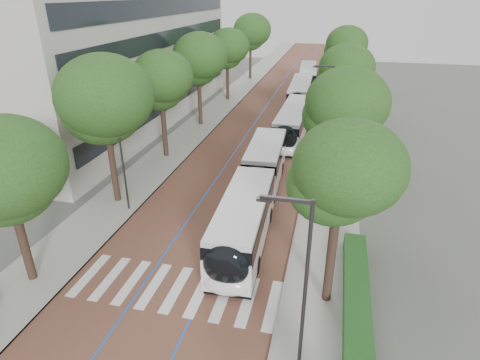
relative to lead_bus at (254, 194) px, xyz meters
name	(u,v)px	position (x,y,z in m)	size (l,w,h in m)	color
ground	(165,302)	(-2.53, -9.36, -1.63)	(160.00, 160.00, 0.00)	#51544C
road	(281,103)	(-2.53, 30.64, -1.62)	(11.00, 140.00, 0.02)	brown
sidewalk_left	(228,99)	(-10.03, 30.64, -1.57)	(4.00, 140.00, 0.12)	gray
sidewalk_right	(337,106)	(4.97, 30.64, -1.57)	(4.00, 140.00, 0.12)	gray
kerb_left	(241,100)	(-8.13, 30.64, -1.57)	(0.20, 140.00, 0.14)	gray
kerb_right	(322,105)	(3.07, 30.64, -1.57)	(0.20, 140.00, 0.14)	gray
zebra_crossing	(176,289)	(-2.33, -8.36, -1.60)	(10.55, 3.60, 0.01)	silver
lane_line_left	(269,102)	(-4.13, 30.64, -1.60)	(0.12, 126.00, 0.01)	#214DA9
lane_line_right	(292,103)	(-0.93, 30.64, -1.60)	(0.12, 126.00, 0.01)	#214DA9
office_building	(98,58)	(-22.00, 18.64, 5.37)	(18.11, 40.00, 14.00)	#A9A69C
hedge	(357,327)	(6.57, -9.36, -1.11)	(1.20, 14.00, 0.80)	#194919
streetlight_near	(300,285)	(4.09, -12.36, 3.19)	(1.82, 0.20, 8.00)	#2B2A2D
streetlight_far	(328,103)	(4.09, 12.64, 3.19)	(1.82, 0.20, 8.00)	#2B2A2D
lamp_post_left	(122,155)	(-8.63, -1.36, 2.49)	(0.14, 0.14, 8.00)	#2B2A2D
trees_left	(192,66)	(-10.03, 16.60, 5.27)	(6.30, 60.92, 10.12)	black
trees_right	(343,80)	(5.17, 14.33, 4.95)	(5.74, 47.15, 9.28)	black
lead_bus	(254,194)	(0.00, 0.00, 0.00)	(3.29, 18.49, 3.20)	black
bus_queued_0	(293,124)	(0.70, 16.05, 0.00)	(2.75, 12.44, 3.20)	silver
bus_queued_1	(300,95)	(0.15, 29.11, 0.00)	(2.86, 12.46, 3.20)	silver
bus_queued_2	(308,77)	(0.15, 41.27, 0.00)	(3.31, 12.53, 3.20)	silver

